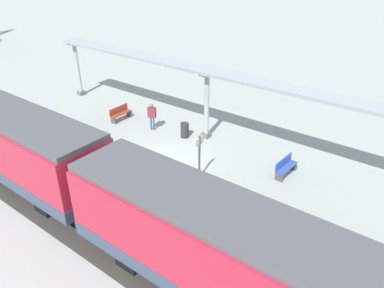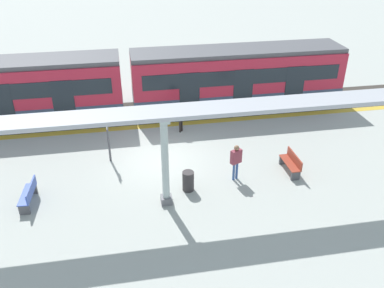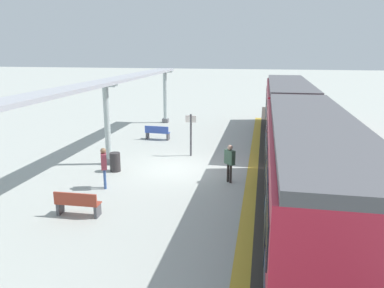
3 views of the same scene
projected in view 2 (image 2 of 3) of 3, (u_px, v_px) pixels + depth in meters
name	position (u px, v px, depth m)	size (l,w,h in m)	color
ground_plane	(161.00, 159.00, 19.15)	(176.00, 176.00, 0.00)	#A6ACA4
tactile_edge_strip	(154.00, 126.00, 22.19)	(0.48, 28.42, 0.01)	gold
trackbed	(151.00, 112.00, 23.77)	(3.20, 40.42, 0.01)	#38332D
train_near_carriage	(6.00, 91.00, 21.70)	(2.65, 12.10, 3.48)	#BE233A
train_far_carriage	(237.00, 77.00, 23.65)	(2.65, 12.10, 3.48)	#BE233A
canopy_pillar_second	(165.00, 161.00, 15.30)	(1.10, 0.44, 3.86)	slate
canopy_beam	(171.00, 112.00, 14.37)	(1.20, 22.87, 0.16)	#A8AAB2
bench_near_end	(291.00, 163.00, 18.03)	(1.51, 0.46, 0.86)	#9A3927
bench_mid_platform	(29.00, 194.00, 16.01)	(1.52, 0.53, 0.86)	#3551AD
trash_bin	(188.00, 181.00, 16.81)	(0.48, 0.48, 0.87)	#312E2F
platform_info_sign	(108.00, 136.00, 18.38)	(0.56, 0.10, 2.20)	#4C4C51
passenger_waiting_near_edge	(181.00, 114.00, 21.11)	(0.48, 0.47, 1.61)	black
passenger_by_the_benches	(236.00, 158.00, 17.20)	(0.39, 0.53, 1.67)	#35528D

